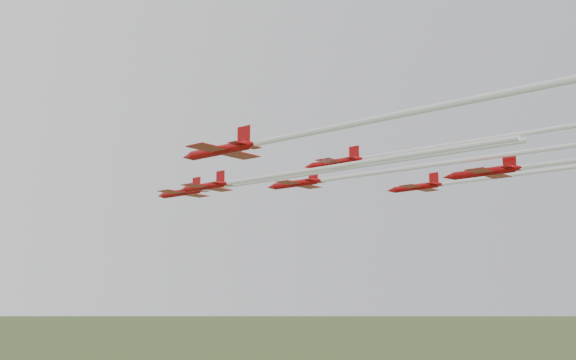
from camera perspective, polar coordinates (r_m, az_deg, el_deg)
jet_lead at (r=100.34m, az=-3.17°, el=-0.17°), size 16.09×65.56×2.83m
jet_row2_left at (r=84.97m, az=-1.78°, el=0.28°), size 12.95×50.76×2.41m
jet_row2_right at (r=97.93m, az=6.66°, el=0.49°), size 14.49×55.05×2.71m
jet_row3_left at (r=63.76m, az=4.75°, el=4.80°), size 16.57×65.77×2.82m
jet_row3_mid at (r=85.04m, az=10.01°, el=2.43°), size 12.57×45.76×2.38m
jet_row3_right at (r=102.98m, az=17.84°, el=0.24°), size 11.22×56.02×2.55m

